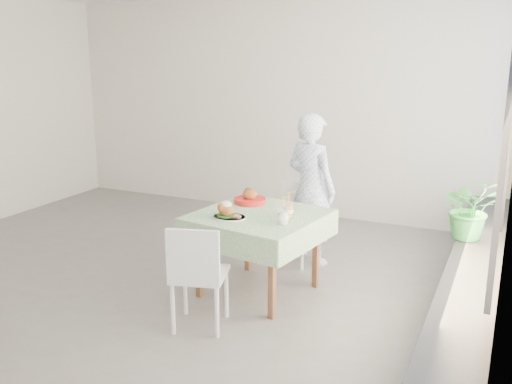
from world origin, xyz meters
The scene contains 12 objects.
floor centered at (0.00, 0.00, 0.00)m, with size 6.00×6.00×0.00m, color #5A5755.
wall_back centered at (0.00, 2.50, 1.40)m, with size 6.00×0.02×2.80m, color silver.
window_ledge centered at (2.80, 0.00, 0.25)m, with size 0.40×4.80×0.50m, color black.
cafe_table centered at (1.00, -0.08, 0.46)m, with size 1.19×1.19×0.74m.
chair_far centered at (1.01, 0.76, 0.25)m, with size 0.39×0.39×0.82m.
chair_near centered at (0.86, -0.88, 0.27)m, with size 0.50×0.50×0.86m.
diner centered at (1.16, 0.84, 0.78)m, with size 0.57×0.37×1.55m, color #91AFE8.
main_dish centered at (0.82, -0.31, 0.79)m, with size 0.29×0.29×0.15m.
juice_cup_orange centered at (1.27, -0.05, 0.80)m, with size 0.09×0.09×0.26m.
juice_cup_lemonade centered at (1.31, -0.26, 0.81)m, with size 0.10×0.10×0.29m.
second_dish centered at (0.78, 0.21, 0.78)m, with size 0.30×0.30×0.14m.
potted_plant centered at (2.69, 0.76, 0.78)m, with size 0.51×0.44×0.56m, color #2B823A.
Camera 1 is at (3.01, -4.47, 2.16)m, focal length 40.00 mm.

